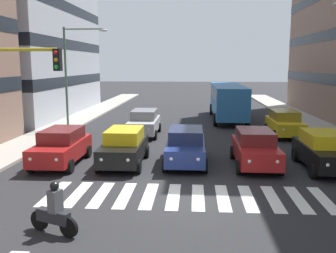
% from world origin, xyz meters
% --- Properties ---
extents(ground_plane, '(180.00, 180.00, 0.00)m').
position_xyz_m(ground_plane, '(0.00, 0.00, 0.00)').
color(ground_plane, '#262628').
extents(building_right_block_0, '(10.14, 19.02, 16.28)m').
position_xyz_m(building_right_block_0, '(16.10, -22.01, 8.14)').
color(building_right_block_0, '#ADB2BC').
rests_on(building_right_block_0, ground_plane).
extents(crosswalk_markings, '(10.35, 2.80, 0.01)m').
position_xyz_m(crosswalk_markings, '(-0.00, 0.00, 0.00)').
color(crosswalk_markings, silver).
rests_on(crosswalk_markings, ground_plane).
extents(car_0, '(2.02, 4.44, 1.72)m').
position_xyz_m(car_0, '(-6.23, -4.09, 0.89)').
color(car_0, black).
rests_on(car_0, ground_plane).
extents(car_1, '(2.02, 4.44, 1.72)m').
position_xyz_m(car_1, '(-3.17, -4.44, 0.89)').
color(car_1, maroon).
rests_on(car_1, ground_plane).
extents(car_2, '(2.02, 4.44, 1.72)m').
position_xyz_m(car_2, '(0.11, -4.61, 0.89)').
color(car_2, navy).
rests_on(car_2, ground_plane).
extents(car_3, '(2.02, 4.44, 1.72)m').
position_xyz_m(car_3, '(3.07, -4.31, 0.89)').
color(car_3, black).
rests_on(car_3, ground_plane).
extents(car_4, '(2.02, 4.44, 1.72)m').
position_xyz_m(car_4, '(6.11, -4.14, 0.89)').
color(car_4, maroon).
rests_on(car_4, ground_plane).
extents(car_row2_0, '(2.02, 4.44, 1.72)m').
position_xyz_m(car_row2_0, '(3.11, -11.86, 0.89)').
color(car_row2_0, '#B2B7BC').
rests_on(car_row2_0, ground_plane).
extents(car_row2_1, '(2.02, 4.44, 1.72)m').
position_xyz_m(car_row2_1, '(-6.34, -12.21, 0.89)').
color(car_row2_1, gold).
rests_on(car_row2_1, ground_plane).
extents(bus_behind_traffic, '(2.78, 10.50, 3.00)m').
position_xyz_m(bus_behind_traffic, '(-3.17, -19.75, 1.86)').
color(bus_behind_traffic, '#286BAD').
rests_on(bus_behind_traffic, ground_plane).
extents(motorcycle_with_rider, '(1.61, 0.74, 1.57)m').
position_xyz_m(motorcycle_with_rider, '(3.67, 3.33, 0.65)').
color(motorcycle_with_rider, black).
rests_on(motorcycle_with_rider, ground_plane).
extents(street_lamp_right, '(3.19, 0.28, 7.23)m').
position_xyz_m(street_lamp_right, '(8.45, -13.51, 4.60)').
color(street_lamp_right, '#4C6B56').
rests_on(street_lamp_right, sidewalk_right).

